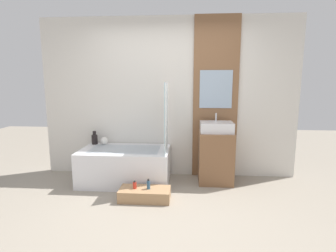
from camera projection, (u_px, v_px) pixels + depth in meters
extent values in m
plane|color=gray|center=(158.00, 221.00, 3.00)|extent=(12.00, 12.00, 0.00)
cube|color=silver|center=(168.00, 98.00, 4.33)|extent=(4.20, 0.06, 2.60)
cube|color=brown|center=(215.00, 99.00, 4.23)|extent=(0.72, 0.03, 2.60)
cube|color=#9EB2C6|center=(216.00, 89.00, 4.18)|extent=(0.52, 0.01, 0.60)
cube|color=white|center=(125.00, 166.00, 4.11)|extent=(1.37, 0.79, 0.54)
cube|color=silver|center=(125.00, 149.00, 4.07)|extent=(1.07, 0.56, 0.01)
cube|color=silver|center=(166.00, 118.00, 3.81)|extent=(0.01, 0.49, 1.03)
cube|color=#A87F56|center=(145.00, 194.00, 3.52)|extent=(0.68, 0.32, 0.15)
cube|color=brown|center=(215.00, 157.00, 4.11)|extent=(0.52, 0.50, 0.80)
cube|color=white|center=(216.00, 127.00, 4.03)|extent=(0.50, 0.37, 0.16)
cylinder|color=silver|center=(216.00, 117.00, 4.11)|extent=(0.02, 0.02, 0.13)
cylinder|color=black|center=(95.00, 139.00, 4.39)|extent=(0.10, 0.10, 0.15)
cylinder|color=black|center=(94.00, 133.00, 4.37)|extent=(0.05, 0.05, 0.07)
sphere|color=silver|center=(104.00, 141.00, 4.37)|extent=(0.12, 0.12, 0.12)
cylinder|color=red|center=(135.00, 185.00, 3.51)|extent=(0.05, 0.05, 0.09)
cylinder|color=black|center=(135.00, 182.00, 3.50)|extent=(0.03, 0.03, 0.02)
cylinder|color=#2D567A|center=(148.00, 185.00, 3.49)|extent=(0.04, 0.04, 0.11)
cylinder|color=black|center=(148.00, 180.00, 3.48)|extent=(0.03, 0.03, 0.02)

